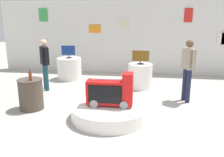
% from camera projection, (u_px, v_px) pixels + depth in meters
% --- Properties ---
extents(ground_plane, '(30.00, 30.00, 0.00)m').
position_uv_depth(ground_plane, '(125.00, 124.00, 5.40)').
color(ground_plane, '#B2ADA3').
extents(back_wall_display, '(11.30, 0.13, 2.89)m').
position_uv_depth(back_wall_display, '(137.00, 37.00, 9.77)').
color(back_wall_display, silver).
rests_on(back_wall_display, ground).
extents(main_display_pedestal, '(1.78, 1.78, 0.31)m').
position_uv_depth(main_display_pedestal, '(110.00, 112.00, 5.66)').
color(main_display_pedestal, white).
rests_on(main_display_pedestal, ground).
extents(novelty_firetruck_tv, '(1.05, 0.41, 0.78)m').
position_uv_depth(novelty_firetruck_tv, '(111.00, 92.00, 5.53)').
color(novelty_firetruck_tv, gray).
rests_on(novelty_firetruck_tv, main_display_pedestal).
extents(display_pedestal_left_rear, '(0.78, 0.78, 0.79)m').
position_uv_depth(display_pedestal_left_rear, '(140.00, 76.00, 7.99)').
color(display_pedestal_left_rear, white).
rests_on(display_pedestal_left_rear, ground).
extents(tv_on_left_rear, '(0.59, 0.21, 0.45)m').
position_uv_depth(tv_on_left_rear, '(141.00, 57.00, 7.82)').
color(tv_on_left_rear, black).
rests_on(tv_on_left_rear, display_pedestal_left_rear).
extents(display_pedestal_center_rear, '(0.89, 0.89, 0.79)m').
position_uv_depth(display_pedestal_center_rear, '(69.00, 68.00, 9.07)').
color(display_pedestal_center_rear, white).
rests_on(display_pedestal_center_rear, ground).
extents(tv_on_center_rear, '(0.54, 0.21, 0.47)m').
position_uv_depth(tv_on_center_rear, '(69.00, 51.00, 8.90)').
color(tv_on_center_rear, black).
rests_on(tv_on_center_rear, display_pedestal_center_rear).
extents(side_table_round, '(0.62, 0.62, 0.78)m').
position_uv_depth(side_table_round, '(31.00, 94.00, 6.16)').
color(side_table_round, '#4C4238').
rests_on(side_table_round, ground).
extents(bottle_on_side_table, '(0.08, 0.08, 0.29)m').
position_uv_depth(bottle_on_side_table, '(30.00, 76.00, 5.92)').
color(bottle_on_side_table, brown).
rests_on(bottle_on_side_table, side_table_round).
extents(shopper_browsing_near_truck, '(0.38, 0.47, 1.61)m').
position_uv_depth(shopper_browsing_near_truck, '(45.00, 61.00, 7.61)').
color(shopper_browsing_near_truck, '#194751').
rests_on(shopper_browsing_near_truck, ground).
extents(shopper_browsing_rear, '(0.33, 0.52, 1.70)m').
position_uv_depth(shopper_browsing_rear, '(188.00, 66.00, 6.55)').
color(shopper_browsing_rear, '#1E233F').
rests_on(shopper_browsing_rear, ground).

